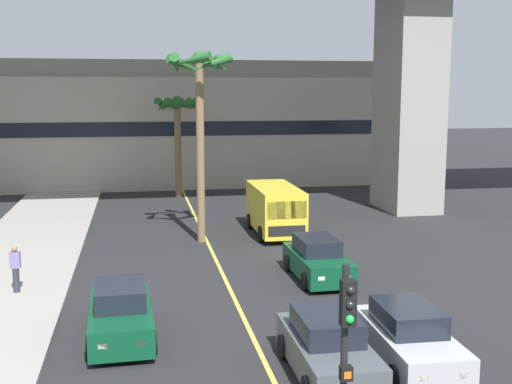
{
  "coord_description": "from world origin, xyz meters",
  "views": [
    {
      "loc": [
        -3.11,
        -2.98,
        6.96
      ],
      "look_at": [
        0.0,
        14.0,
        4.28
      ],
      "focal_mm": 45.83,
      "sensor_mm": 36.0,
      "label": 1
    }
  ],
  "objects_px": {
    "palm_tree_near_median": "(200,91)",
    "delivery_van": "(275,208)",
    "car_queue_front": "(327,348)",
    "car_queue_third": "(121,314)",
    "palm_tree_mid_median": "(178,116)",
    "car_queue_second": "(317,260)",
    "pedestrian_near_crosswalk": "(16,268)",
    "traffic_light_median_near": "(346,354)",
    "car_queue_fourth": "(409,339)"
  },
  "relations": [
    {
      "from": "traffic_light_median_near",
      "to": "car_queue_second",
      "type": "bearing_deg",
      "value": 76.1
    },
    {
      "from": "delivery_van",
      "to": "palm_tree_near_median",
      "type": "distance_m",
      "value": 6.82
    },
    {
      "from": "car_queue_third",
      "to": "car_queue_fourth",
      "type": "relative_size",
      "value": 1.0
    },
    {
      "from": "car_queue_second",
      "to": "palm_tree_near_median",
      "type": "xyz_separation_m",
      "value": [
        -3.66,
        6.85,
        6.22
      ]
    },
    {
      "from": "car_queue_front",
      "to": "car_queue_fourth",
      "type": "xyz_separation_m",
      "value": [
        2.21,
        0.21,
        0.0
      ]
    },
    {
      "from": "palm_tree_mid_median",
      "to": "car_queue_second",
      "type": "bearing_deg",
      "value": -79.17
    },
    {
      "from": "car_queue_front",
      "to": "palm_tree_mid_median",
      "type": "distance_m",
      "value": 28.71
    },
    {
      "from": "car_queue_second",
      "to": "pedestrian_near_crosswalk",
      "type": "xyz_separation_m",
      "value": [
        -10.69,
        -0.18,
        0.28
      ]
    },
    {
      "from": "palm_tree_mid_median",
      "to": "car_queue_fourth",
      "type": "bearing_deg",
      "value": -81.89
    },
    {
      "from": "car_queue_third",
      "to": "pedestrian_near_crosswalk",
      "type": "height_order",
      "value": "pedestrian_near_crosswalk"
    },
    {
      "from": "car_queue_third",
      "to": "palm_tree_mid_median",
      "type": "height_order",
      "value": "palm_tree_mid_median"
    },
    {
      "from": "car_queue_third",
      "to": "palm_tree_near_median",
      "type": "relative_size",
      "value": 0.48
    },
    {
      "from": "car_queue_second",
      "to": "car_queue_third",
      "type": "height_order",
      "value": "same"
    },
    {
      "from": "car_queue_second",
      "to": "pedestrian_near_crosswalk",
      "type": "relative_size",
      "value": 2.54
    },
    {
      "from": "car_queue_fourth",
      "to": "pedestrian_near_crosswalk",
      "type": "distance_m",
      "value": 13.36
    },
    {
      "from": "traffic_light_median_near",
      "to": "pedestrian_near_crosswalk",
      "type": "relative_size",
      "value": 2.59
    },
    {
      "from": "car_queue_third",
      "to": "car_queue_second",
      "type": "bearing_deg",
      "value": 33.94
    },
    {
      "from": "car_queue_fourth",
      "to": "delivery_van",
      "type": "height_order",
      "value": "delivery_van"
    },
    {
      "from": "car_queue_fourth",
      "to": "palm_tree_mid_median",
      "type": "xyz_separation_m",
      "value": [
        -4.0,
        28.06,
        4.64
      ]
    },
    {
      "from": "delivery_van",
      "to": "pedestrian_near_crosswalk",
      "type": "height_order",
      "value": "delivery_van"
    },
    {
      "from": "pedestrian_near_crosswalk",
      "to": "car_queue_front",
      "type": "bearing_deg",
      "value": -42.84
    },
    {
      "from": "car_queue_front",
      "to": "palm_tree_near_median",
      "type": "xyz_separation_m",
      "value": [
        -1.61,
        15.03,
        6.22
      ]
    },
    {
      "from": "palm_tree_near_median",
      "to": "delivery_van",
      "type": "bearing_deg",
      "value": 14.17
    },
    {
      "from": "traffic_light_median_near",
      "to": "palm_tree_near_median",
      "type": "xyz_separation_m",
      "value": [
        -0.4,
        19.99,
        4.23
      ]
    },
    {
      "from": "car_queue_second",
      "to": "pedestrian_near_crosswalk",
      "type": "height_order",
      "value": "pedestrian_near_crosswalk"
    },
    {
      "from": "car_queue_front",
      "to": "delivery_van",
      "type": "distance_m",
      "value": 16.11
    },
    {
      "from": "traffic_light_median_near",
      "to": "pedestrian_near_crosswalk",
      "type": "height_order",
      "value": "traffic_light_median_near"
    },
    {
      "from": "car_queue_second",
      "to": "car_queue_fourth",
      "type": "distance_m",
      "value": 7.98
    },
    {
      "from": "car_queue_third",
      "to": "pedestrian_near_crosswalk",
      "type": "xyz_separation_m",
      "value": [
        -3.59,
        4.59,
        0.28
      ]
    },
    {
      "from": "pedestrian_near_crosswalk",
      "to": "palm_tree_mid_median",
      "type": "bearing_deg",
      "value": 71.34
    },
    {
      "from": "car_queue_fourth",
      "to": "palm_tree_near_median",
      "type": "xyz_separation_m",
      "value": [
        -3.81,
        14.82,
        6.22
      ]
    },
    {
      "from": "palm_tree_near_median",
      "to": "palm_tree_mid_median",
      "type": "bearing_deg",
      "value": 90.81
    },
    {
      "from": "car_queue_front",
      "to": "palm_tree_mid_median",
      "type": "xyz_separation_m",
      "value": [
        -1.79,
        28.28,
        4.64
      ]
    },
    {
      "from": "car_queue_second",
      "to": "palm_tree_mid_median",
      "type": "bearing_deg",
      "value": 100.83
    },
    {
      "from": "car_queue_front",
      "to": "car_queue_third",
      "type": "height_order",
      "value": "same"
    },
    {
      "from": "palm_tree_mid_median",
      "to": "car_queue_third",
      "type": "bearing_deg",
      "value": -97.45
    },
    {
      "from": "car_queue_second",
      "to": "car_queue_fourth",
      "type": "height_order",
      "value": "same"
    },
    {
      "from": "traffic_light_median_near",
      "to": "car_queue_third",
      "type": "bearing_deg",
      "value": 114.66
    },
    {
      "from": "car_queue_front",
      "to": "car_queue_fourth",
      "type": "relative_size",
      "value": 0.99
    },
    {
      "from": "car_queue_front",
      "to": "pedestrian_near_crosswalk",
      "type": "height_order",
      "value": "pedestrian_near_crosswalk"
    },
    {
      "from": "car_queue_front",
      "to": "car_queue_third",
      "type": "bearing_deg",
      "value": 145.91
    },
    {
      "from": "car_queue_third",
      "to": "palm_tree_mid_median",
      "type": "distance_m",
      "value": 25.5
    },
    {
      "from": "car_queue_fourth",
      "to": "pedestrian_near_crosswalk",
      "type": "xyz_separation_m",
      "value": [
        -10.84,
        7.8,
        0.28
      ]
    },
    {
      "from": "car_queue_third",
      "to": "car_queue_fourth",
      "type": "distance_m",
      "value": 7.93
    },
    {
      "from": "palm_tree_near_median",
      "to": "car_queue_second",
      "type": "bearing_deg",
      "value": -61.9
    },
    {
      "from": "delivery_van",
      "to": "car_queue_second",
      "type": "bearing_deg",
      "value": -90.27
    },
    {
      "from": "car_queue_fourth",
      "to": "palm_tree_near_median",
      "type": "relative_size",
      "value": 0.48
    },
    {
      "from": "car_queue_third",
      "to": "delivery_van",
      "type": "relative_size",
      "value": 0.79
    },
    {
      "from": "car_queue_front",
      "to": "delivery_van",
      "type": "relative_size",
      "value": 0.78
    },
    {
      "from": "delivery_van",
      "to": "palm_tree_mid_median",
      "type": "bearing_deg",
      "value": 107.5
    }
  ]
}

